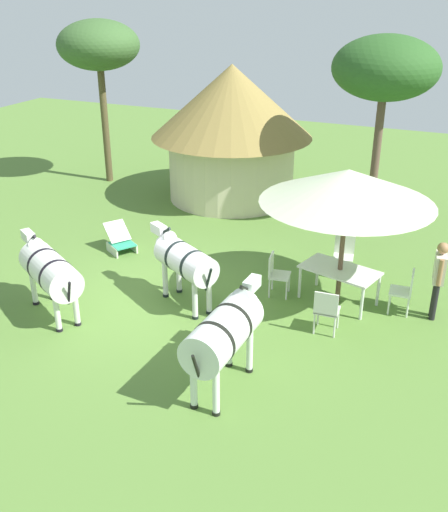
{
  "coord_description": "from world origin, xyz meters",
  "views": [
    {
      "loc": [
        5.48,
        -9.36,
        5.99
      ],
      "look_at": [
        1.17,
        0.47,
        1.0
      ],
      "focal_mm": 41.37,
      "sensor_mm": 36.0,
      "label": 1
    }
  ],
  "objects_px": {
    "patio_chair_east_end": "(276,272)",
    "striped_lounge_chair": "(121,241)",
    "patio_chair_near_lawn": "(326,309)",
    "patio_chair_near_hut": "(344,253)",
    "patio_dining_table": "(340,273)",
    "zebra_by_umbrella": "(224,332)",
    "zebra_toward_hut": "(50,270)",
    "shade_umbrella": "(348,186)",
    "guest_beside_umbrella": "(439,274)",
    "acacia_tree_left_background": "(99,46)",
    "zebra_nearest_camera": "(184,260)",
    "acacia_tree_right_background": "(386,69)",
    "thatched_hut": "(232,126)",
    "patio_chair_west_end": "(405,289)"
  },
  "relations": [
    {
      "from": "shade_umbrella",
      "to": "guest_beside_umbrella",
      "type": "relative_size",
      "value": 2.1
    },
    {
      "from": "patio_dining_table",
      "to": "zebra_by_umbrella",
      "type": "relative_size",
      "value": 0.74
    },
    {
      "from": "zebra_nearest_camera",
      "to": "guest_beside_umbrella",
      "type": "bearing_deg",
      "value": -42.67
    },
    {
      "from": "zebra_nearest_camera",
      "to": "patio_chair_near_lawn",
      "type": "bearing_deg",
      "value": -58.93
    },
    {
      "from": "guest_beside_umbrella",
      "to": "acacia_tree_right_background",
      "type": "height_order",
      "value": "acacia_tree_right_background"
    },
    {
      "from": "patio_chair_west_end",
      "to": "acacia_tree_right_background",
      "type": "relative_size",
      "value": 0.18
    },
    {
      "from": "zebra_toward_hut",
      "to": "patio_chair_near_hut",
      "type": "bearing_deg",
      "value": -19.74
    },
    {
      "from": "zebra_toward_hut",
      "to": "acacia_tree_left_background",
      "type": "bearing_deg",
      "value": 57.08
    },
    {
      "from": "shade_umbrella",
      "to": "guest_beside_umbrella",
      "type": "bearing_deg",
      "value": 3.22
    },
    {
      "from": "thatched_hut",
      "to": "acacia_tree_right_background",
      "type": "xyz_separation_m",
      "value": [
        4.3,
        -0.51,
        1.87
      ]
    },
    {
      "from": "patio_dining_table",
      "to": "acacia_tree_left_background",
      "type": "relative_size",
      "value": 0.34
    },
    {
      "from": "patio_dining_table",
      "to": "zebra_by_umbrella",
      "type": "distance_m",
      "value": 3.7
    },
    {
      "from": "shade_umbrella",
      "to": "patio_dining_table",
      "type": "xyz_separation_m",
      "value": [
        -0.0,
        -0.0,
        -1.83
      ]
    },
    {
      "from": "patio_chair_east_end",
      "to": "striped_lounge_chair",
      "type": "height_order",
      "value": "patio_chair_east_end"
    },
    {
      "from": "patio_dining_table",
      "to": "patio_chair_near_lawn",
      "type": "height_order",
      "value": "patio_chair_near_lawn"
    },
    {
      "from": "patio_chair_near_lawn",
      "to": "acacia_tree_left_background",
      "type": "xyz_separation_m",
      "value": [
        -9.01,
        6.36,
        3.71
      ]
    },
    {
      "from": "patio_chair_west_end",
      "to": "patio_chair_near_hut",
      "type": "bearing_deg",
      "value": 47.56
    },
    {
      "from": "guest_beside_umbrella",
      "to": "acacia_tree_left_background",
      "type": "xyz_separation_m",
      "value": [
        -10.8,
        4.95,
        3.27
      ]
    },
    {
      "from": "zebra_by_umbrella",
      "to": "zebra_toward_hut",
      "type": "height_order",
      "value": "zebra_by_umbrella"
    },
    {
      "from": "patio_dining_table",
      "to": "zebra_toward_hut",
      "type": "bearing_deg",
      "value": -151.53
    },
    {
      "from": "acacia_tree_left_background",
      "to": "zebra_by_umbrella",
      "type": "bearing_deg",
      "value": -47.3
    },
    {
      "from": "patio_chair_west_end",
      "to": "acacia_tree_left_background",
      "type": "relative_size",
      "value": 0.18
    },
    {
      "from": "patio_chair_east_end",
      "to": "striped_lounge_chair",
      "type": "relative_size",
      "value": 0.95
    },
    {
      "from": "zebra_by_umbrella",
      "to": "acacia_tree_right_background",
      "type": "height_order",
      "value": "acacia_tree_right_background"
    },
    {
      "from": "thatched_hut",
      "to": "patio_chair_near_lawn",
      "type": "distance_m",
      "value": 8.11
    },
    {
      "from": "thatched_hut",
      "to": "shade_umbrella",
      "type": "xyz_separation_m",
      "value": [
        4.56,
        -5.14,
        0.3
      ]
    },
    {
      "from": "patio_chair_near_lawn",
      "to": "guest_beside_umbrella",
      "type": "distance_m",
      "value": 2.31
    },
    {
      "from": "shade_umbrella",
      "to": "zebra_by_umbrella",
      "type": "xyz_separation_m",
      "value": [
        -1.0,
        -3.54,
        -1.44
      ]
    },
    {
      "from": "patio_chair_near_lawn",
      "to": "patio_chair_near_hut",
      "type": "relative_size",
      "value": 1.0
    },
    {
      "from": "acacia_tree_right_background",
      "to": "acacia_tree_left_background",
      "type": "xyz_separation_m",
      "value": [
        -8.67,
        0.43,
        0.17
      ]
    },
    {
      "from": "patio_chair_near_lawn",
      "to": "zebra_by_umbrella",
      "type": "xyz_separation_m",
      "value": [
        -1.08,
        -2.24,
        0.52
      ]
    },
    {
      "from": "shade_umbrella",
      "to": "zebra_by_umbrella",
      "type": "height_order",
      "value": "shade_umbrella"
    },
    {
      "from": "patio_dining_table",
      "to": "striped_lounge_chair",
      "type": "relative_size",
      "value": 1.79
    },
    {
      "from": "patio_chair_near_lawn",
      "to": "guest_beside_umbrella",
      "type": "relative_size",
      "value": 0.56
    },
    {
      "from": "patio_chair_near_lawn",
      "to": "zebra_nearest_camera",
      "type": "height_order",
      "value": "zebra_nearest_camera"
    },
    {
      "from": "acacia_tree_right_background",
      "to": "zebra_toward_hut",
      "type": "bearing_deg",
      "value": -122.99
    },
    {
      "from": "patio_chair_near_hut",
      "to": "acacia_tree_right_background",
      "type": "height_order",
      "value": "acacia_tree_right_background"
    },
    {
      "from": "patio_chair_east_end",
      "to": "patio_dining_table",
      "type": "bearing_deg",
      "value": 90.0
    },
    {
      "from": "patio_chair_near_hut",
      "to": "patio_chair_east_end",
      "type": "distance_m",
      "value": 1.85
    },
    {
      "from": "thatched_hut",
      "to": "patio_chair_west_end",
      "type": "relative_size",
      "value": 5.25
    },
    {
      "from": "shade_umbrella",
      "to": "patio_chair_near_hut",
      "type": "relative_size",
      "value": 3.74
    },
    {
      "from": "acacia_tree_left_background",
      "to": "patio_chair_east_end",
      "type": "bearing_deg",
      "value": -34.59
    },
    {
      "from": "zebra_by_umbrella",
      "to": "patio_chair_east_end",
      "type": "bearing_deg",
      "value": 97.6
    },
    {
      "from": "patio_chair_east_end",
      "to": "zebra_toward_hut",
      "type": "height_order",
      "value": "zebra_toward_hut"
    },
    {
      "from": "patio_chair_near_lawn",
      "to": "striped_lounge_chair",
      "type": "distance_m",
      "value": 5.8
    },
    {
      "from": "thatched_hut",
      "to": "shade_umbrella",
      "type": "relative_size",
      "value": 1.4
    },
    {
      "from": "patio_chair_east_end",
      "to": "zebra_by_umbrella",
      "type": "relative_size",
      "value": 0.39
    },
    {
      "from": "patio_chair_near_hut",
      "to": "zebra_nearest_camera",
      "type": "height_order",
      "value": "zebra_nearest_camera"
    },
    {
      "from": "patio_dining_table",
      "to": "acacia_tree_left_background",
      "type": "bearing_deg",
      "value": 150.49
    },
    {
      "from": "guest_beside_umbrella",
      "to": "acacia_tree_left_background",
      "type": "bearing_deg",
      "value": 58.91
    }
  ]
}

